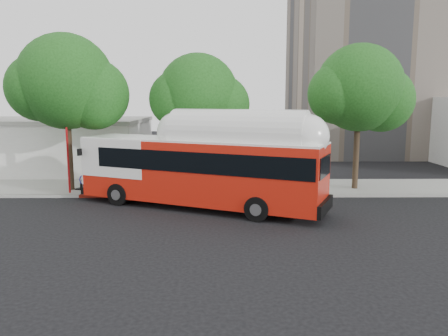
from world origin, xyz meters
name	(u,v)px	position (x,y,z in m)	size (l,w,h in m)	color
ground	(213,214)	(0.00, 0.00, 0.00)	(120.00, 120.00, 0.00)	black
sidewalk	(214,187)	(0.00, 6.50, 0.07)	(60.00, 5.00, 0.15)	gray
curb_strip	(214,196)	(0.00, 3.90, 0.07)	(60.00, 0.30, 0.15)	gray
red_curb_segment	(164,196)	(-3.00, 3.90, 0.08)	(10.00, 0.32, 0.16)	maroon
street_tree_left	(74,86)	(-8.53, 5.56, 6.60)	(6.67, 5.80, 9.74)	#2D2116
street_tree_mid	(204,97)	(-0.59, 6.06, 5.91)	(5.75, 5.00, 8.62)	#2D2116
street_tree_right	(366,91)	(9.44, 5.86, 6.26)	(6.21, 5.40, 9.18)	#2D2116
low_commercial_bldg	(44,144)	(-14.00, 14.00, 2.15)	(16.20, 10.20, 4.25)	silver
transit_bus	(201,171)	(-0.66, 1.32, 1.98)	(14.06, 8.10, 4.23)	red
signal_pole	(68,158)	(-8.79, 4.55, 2.29)	(0.13, 0.42, 4.47)	#AF1215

